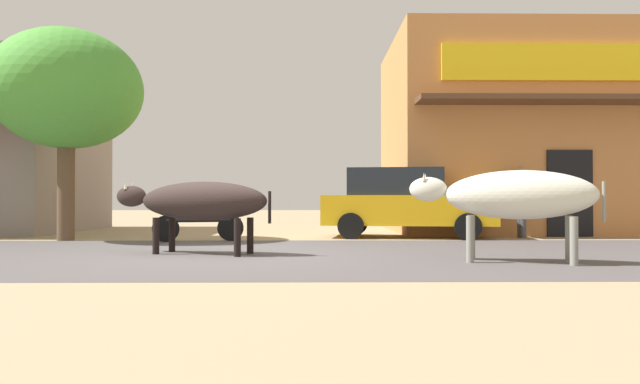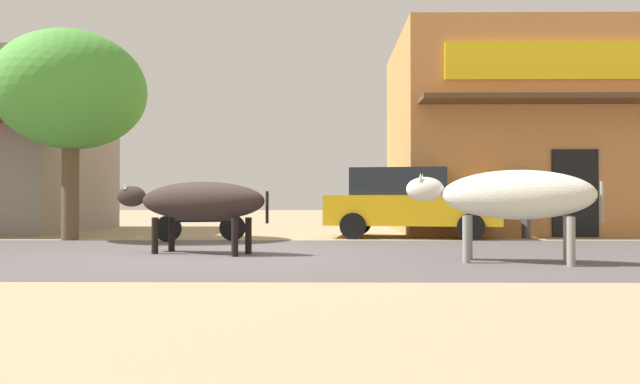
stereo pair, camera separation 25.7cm
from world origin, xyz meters
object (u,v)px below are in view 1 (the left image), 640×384
at_px(parked_motorcycle, 200,220).
at_px(cow_far_dark, 515,196).
at_px(roadside_tree, 67,90).
at_px(cow_near_brown, 200,202).
at_px(pedestrian_by_shop, 522,196).
at_px(parked_hatchback_car, 404,202).

xyz_separation_m(parked_motorcycle, cow_far_dark, (5.33, -4.19, 0.50)).
bearing_deg(roadside_tree, cow_near_brown, -42.26).
height_order(cow_near_brown, cow_far_dark, cow_far_dark).
bearing_deg(cow_far_dark, roadside_tree, 151.39).
height_order(roadside_tree, cow_far_dark, roadside_tree).
relative_size(roadside_tree, pedestrian_by_shop, 2.80).
height_order(cow_far_dark, pedestrian_by_shop, pedestrian_by_shop).
bearing_deg(parked_motorcycle, cow_near_brown, -79.27).
height_order(parked_hatchback_car, pedestrian_by_shop, pedestrian_by_shop).
xyz_separation_m(roadside_tree, parked_hatchback_car, (7.63, 1.01, -2.48)).
height_order(roadside_tree, parked_hatchback_car, roadside_tree).
distance_m(parked_hatchback_car, cow_far_dark, 5.62).
bearing_deg(parked_hatchback_car, cow_near_brown, -133.72).
relative_size(roadside_tree, cow_far_dark, 1.75).
bearing_deg(roadside_tree, pedestrian_by_shop, 3.72).
bearing_deg(cow_near_brown, pedestrian_by_shop, 30.01).
distance_m(parked_motorcycle, cow_far_dark, 6.80).
distance_m(roadside_tree, parked_motorcycle, 4.18).
relative_size(parked_hatchback_car, cow_near_brown, 1.50).
bearing_deg(pedestrian_by_shop, parked_hatchback_car, 172.96).
height_order(parked_hatchback_car, parked_motorcycle, parked_hatchback_car).
height_order(roadside_tree, pedestrian_by_shop, roadside_tree).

